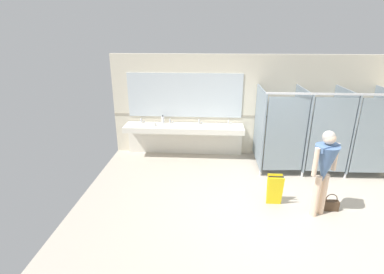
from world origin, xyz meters
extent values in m
cube|color=#B2A899|center=(0.00, 0.00, -0.05)|extent=(7.49, 6.00, 0.10)
cube|color=beige|center=(0.00, 2.76, 1.31)|extent=(7.49, 0.12, 2.61)
cube|color=#9E937F|center=(0.00, 2.70, 1.05)|extent=(7.49, 0.01, 0.06)
cube|color=silver|center=(-1.86, 2.38, 0.79)|extent=(3.05, 0.59, 0.14)
cube|color=silver|center=(-1.86, 2.64, 0.36)|extent=(3.05, 0.08, 0.72)
cube|color=beige|center=(-3.01, 2.35, 0.81)|extent=(0.42, 0.33, 0.11)
cylinder|color=silver|center=(-3.01, 2.59, 0.92)|extent=(0.04, 0.04, 0.11)
cylinder|color=silver|center=(-3.01, 2.54, 0.96)|extent=(0.03, 0.11, 0.03)
sphere|color=silver|center=(-2.94, 2.60, 0.89)|extent=(0.04, 0.04, 0.04)
cube|color=beige|center=(-2.24, 2.35, 0.81)|extent=(0.42, 0.33, 0.11)
cylinder|color=silver|center=(-2.24, 2.59, 0.92)|extent=(0.04, 0.04, 0.11)
cylinder|color=silver|center=(-2.24, 2.54, 0.96)|extent=(0.03, 0.11, 0.03)
sphere|color=silver|center=(-2.17, 2.60, 0.89)|extent=(0.04, 0.04, 0.04)
cube|color=beige|center=(-1.48, 2.35, 0.81)|extent=(0.42, 0.33, 0.11)
cylinder|color=silver|center=(-1.48, 2.59, 0.92)|extent=(0.04, 0.04, 0.11)
cylinder|color=silver|center=(-1.48, 2.54, 0.96)|extent=(0.03, 0.11, 0.03)
sphere|color=silver|center=(-1.41, 2.60, 0.89)|extent=(0.04, 0.04, 0.04)
cube|color=beige|center=(-0.72, 2.35, 0.81)|extent=(0.42, 0.33, 0.11)
cylinder|color=silver|center=(-0.72, 2.59, 0.92)|extent=(0.04, 0.04, 0.11)
cylinder|color=silver|center=(-0.72, 2.54, 0.96)|extent=(0.03, 0.11, 0.03)
sphere|color=silver|center=(-0.65, 2.60, 0.89)|extent=(0.04, 0.04, 0.04)
cube|color=silver|center=(-1.86, 2.69, 1.58)|extent=(2.95, 0.02, 1.13)
cube|color=gray|center=(-0.02, 2.03, 1.01)|extent=(0.03, 1.31, 1.78)
cylinder|color=silver|center=(-0.02, 1.43, 0.06)|extent=(0.05, 0.05, 0.12)
cube|color=gray|center=(0.93, 2.03, 1.01)|extent=(0.03, 1.31, 1.78)
cylinder|color=silver|center=(0.93, 1.43, 0.06)|extent=(0.05, 0.05, 0.12)
cube|color=gray|center=(1.88, 2.03, 1.01)|extent=(0.03, 1.31, 1.78)
cylinder|color=silver|center=(1.88, 1.43, 0.06)|extent=(0.05, 0.05, 0.12)
cube|color=gray|center=(2.83, 2.03, 1.01)|extent=(0.03, 1.31, 1.78)
cube|color=gray|center=(0.45, 1.40, 1.01)|extent=(0.87, 0.09, 1.68)
cube|color=gray|center=(1.40, 1.40, 1.01)|extent=(0.87, 0.03, 1.68)
cube|color=gray|center=(2.36, 1.40, 1.01)|extent=(0.87, 0.06, 1.68)
cube|color=#B7BABF|center=(1.40, 1.40, 1.92)|extent=(2.91, 0.04, 0.04)
cylinder|color=beige|center=(0.85, 0.01, 0.39)|extent=(0.11, 0.11, 0.78)
cylinder|color=beige|center=(0.69, -0.08, 0.39)|extent=(0.11, 0.11, 0.78)
cone|color=#4C6B99|center=(0.77, -0.04, 1.00)|extent=(0.55, 0.55, 0.67)
cube|color=#4C6B99|center=(0.77, -0.04, 1.31)|extent=(0.45, 0.35, 0.10)
cylinder|color=beige|center=(0.98, 0.09, 1.09)|extent=(0.08, 0.08, 0.50)
cylinder|color=beige|center=(0.56, -0.16, 1.09)|extent=(0.08, 0.08, 0.50)
sphere|color=beige|center=(0.77, -0.04, 1.47)|extent=(0.21, 0.21, 0.21)
sphere|color=#A59E93|center=(0.77, -0.03, 1.49)|extent=(0.22, 0.22, 0.22)
cube|color=#3F2D1E|center=(1.06, 0.11, 0.10)|extent=(0.28, 0.11, 0.19)
torus|color=#3F2D1E|center=(1.06, 0.11, 0.23)|extent=(0.21, 0.02, 0.21)
cylinder|color=white|center=(-2.43, 2.56, 0.95)|extent=(0.07, 0.07, 0.18)
cylinder|color=black|center=(-2.43, 2.56, 1.06)|extent=(0.03, 0.03, 0.04)
cylinder|color=white|center=(-2.60, 2.33, 0.91)|extent=(0.07, 0.07, 0.09)
cube|color=yellow|center=(0.05, 0.21, 0.30)|extent=(0.28, 0.10, 0.60)
cube|color=yellow|center=(0.05, 0.30, 0.30)|extent=(0.28, 0.10, 0.60)
cylinder|color=black|center=(0.05, 0.25, 0.58)|extent=(0.28, 0.02, 0.02)
camera|label=1|loc=(-1.20, -4.67, 3.12)|focal=27.25mm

